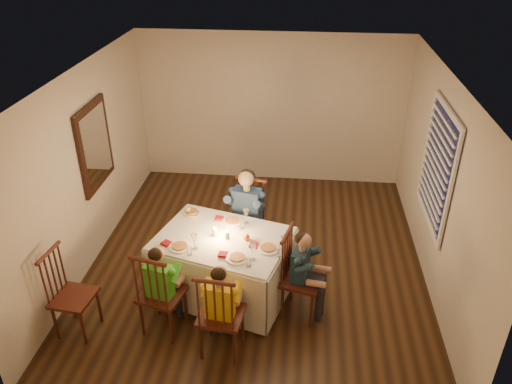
# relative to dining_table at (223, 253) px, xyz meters

# --- Properties ---
(ground) EXTENTS (5.00, 5.00, 0.00)m
(ground) POSITION_rel_dining_table_xyz_m (0.35, 0.70, -0.59)
(ground) COLOR black
(ground) RESTS_ON ground
(wall_left) EXTENTS (0.02, 5.00, 2.60)m
(wall_left) POSITION_rel_dining_table_xyz_m (-1.90, 0.70, 0.71)
(wall_left) COLOR beige
(wall_left) RESTS_ON ground
(wall_right) EXTENTS (0.02, 5.00, 2.60)m
(wall_right) POSITION_rel_dining_table_xyz_m (2.60, 0.70, 0.71)
(wall_right) COLOR beige
(wall_right) RESTS_ON ground
(wall_back) EXTENTS (4.50, 0.02, 2.60)m
(wall_back) POSITION_rel_dining_table_xyz_m (0.35, 3.20, 0.71)
(wall_back) COLOR beige
(wall_back) RESTS_ON ground
(ceiling) EXTENTS (5.00, 5.00, 0.00)m
(ceiling) POSITION_rel_dining_table_xyz_m (0.35, 0.70, 2.01)
(ceiling) COLOR white
(ceiling) RESTS_ON wall_back
(dining_table) EXTENTS (1.83, 1.52, 0.79)m
(dining_table) POSITION_rel_dining_table_xyz_m (0.00, 0.00, 0.00)
(dining_table) COLOR silver
(dining_table) RESTS_ON ground
(chair_adult) EXTENTS (0.55, 0.53, 1.12)m
(chair_adult) POSITION_rel_dining_table_xyz_m (0.19, 0.81, -0.59)
(chair_adult) COLOR #39180F
(chair_adult) RESTS_ON ground
(chair_near_left) EXTENTS (0.55, 0.54, 1.12)m
(chair_near_left) POSITION_rel_dining_table_xyz_m (-0.58, -0.71, -0.59)
(chair_near_left) COLOR #39180F
(chair_near_left) RESTS_ON ground
(chair_near_right) EXTENTS (0.51, 0.49, 1.12)m
(chair_near_right) POSITION_rel_dining_table_xyz_m (0.13, -0.96, -0.59)
(chair_near_right) COLOR #39180F
(chair_near_right) RESTS_ON ground
(chair_end) EXTENTS (0.54, 0.56, 1.12)m
(chair_end) POSITION_rel_dining_table_xyz_m (0.97, -0.29, -0.59)
(chair_end) COLOR #39180F
(chair_end) RESTS_ON ground
(chair_extra) EXTENTS (0.48, 0.50, 1.08)m
(chair_extra) POSITION_rel_dining_table_xyz_m (-1.55, -0.84, -0.59)
(chair_extra) COLOR #39180F
(chair_extra) RESTS_ON ground
(adult) EXTENTS (0.58, 0.55, 1.32)m
(adult) POSITION_rel_dining_table_xyz_m (0.19, 0.81, -0.59)
(adult) COLOR #31497C
(adult) RESTS_ON ground
(child_green) EXTENTS (0.47, 0.45, 1.14)m
(child_green) POSITION_rel_dining_table_xyz_m (-0.58, -0.71, -0.59)
(child_green) COLOR green
(child_green) RESTS_ON ground
(child_yellow) EXTENTS (0.43, 0.40, 1.14)m
(child_yellow) POSITION_rel_dining_table_xyz_m (0.13, -0.96, -0.59)
(child_yellow) COLOR gold
(child_yellow) RESTS_ON ground
(child_teal) EXTENTS (0.44, 0.47, 1.13)m
(child_teal) POSITION_rel_dining_table_xyz_m (0.97, -0.29, -0.59)
(child_teal) COLOR #1A3142
(child_teal) RESTS_ON ground
(setting_adult) EXTENTS (0.32, 0.32, 0.02)m
(setting_adult) POSITION_rel_dining_table_xyz_m (0.07, 0.35, 0.25)
(setting_adult) COLOR white
(setting_adult) RESTS_ON dining_table
(setting_green) EXTENTS (0.32, 0.32, 0.02)m
(setting_green) POSITION_rel_dining_table_xyz_m (-0.46, -0.26, 0.25)
(setting_green) COLOR white
(setting_green) RESTS_ON dining_table
(setting_yellow) EXTENTS (0.32, 0.32, 0.02)m
(setting_yellow) POSITION_rel_dining_table_xyz_m (0.24, -0.40, 0.25)
(setting_yellow) COLOR white
(setting_yellow) RESTS_ON dining_table
(setting_teal) EXTENTS (0.32, 0.32, 0.02)m
(setting_teal) POSITION_rel_dining_table_xyz_m (0.57, -0.18, 0.25)
(setting_teal) COLOR white
(setting_teal) RESTS_ON dining_table
(candle_left) EXTENTS (0.06, 0.06, 0.10)m
(candle_left) POSITION_rel_dining_table_xyz_m (-0.10, 0.03, 0.29)
(candle_left) COLOR white
(candle_left) RESTS_ON dining_table
(candle_right) EXTENTS (0.06, 0.06, 0.10)m
(candle_right) POSITION_rel_dining_table_xyz_m (0.06, -0.02, 0.29)
(candle_right) COLOR white
(candle_right) RESTS_ON dining_table
(squash) EXTENTS (0.09, 0.09, 0.09)m
(squash) POSITION_rel_dining_table_xyz_m (-0.53, 0.49, 0.28)
(squash) COLOR yellow
(squash) RESTS_ON dining_table
(orange_fruit) EXTENTS (0.08, 0.08, 0.08)m
(orange_fruit) POSITION_rel_dining_table_xyz_m (0.29, -0.03, 0.28)
(orange_fruit) COLOR orange
(orange_fruit) RESTS_ON dining_table
(serving_bowl) EXTENTS (0.21, 0.21, 0.05)m
(serving_bowl) POSITION_rel_dining_table_xyz_m (-0.47, 0.46, 0.26)
(serving_bowl) COLOR white
(serving_bowl) RESTS_ON dining_table
(wall_mirror) EXTENTS (0.06, 0.95, 1.15)m
(wall_mirror) POSITION_rel_dining_table_xyz_m (-1.87, 1.00, 0.91)
(wall_mirror) COLOR black
(wall_mirror) RESTS_ON wall_left
(window_blinds) EXTENTS (0.07, 1.34, 1.54)m
(window_blinds) POSITION_rel_dining_table_xyz_m (2.55, 0.80, 0.91)
(window_blinds) COLOR black
(window_blinds) RESTS_ON wall_right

